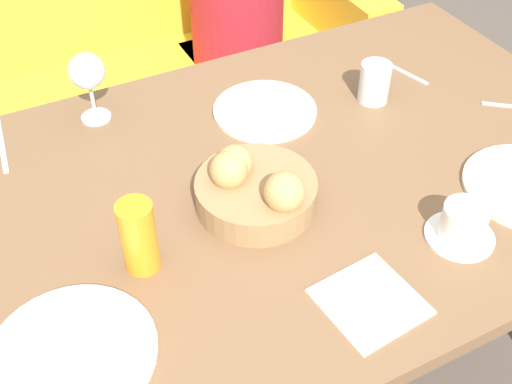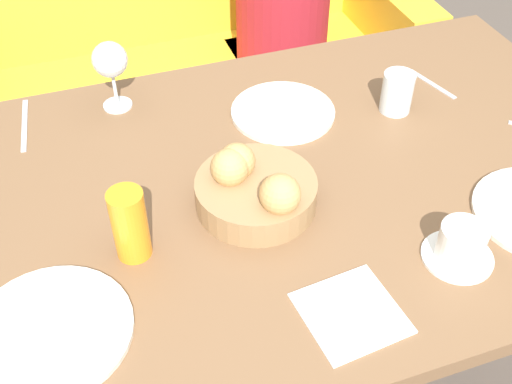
% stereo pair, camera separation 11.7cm
% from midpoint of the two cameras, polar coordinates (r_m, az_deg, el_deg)
% --- Properties ---
extents(dining_table, '(1.50, 0.92, 0.76)m').
position_cam_midpoint_polar(dining_table, '(1.30, 4.41, -2.30)').
color(dining_table, brown).
rests_on(dining_table, ground_plane).
extents(couch, '(1.63, 0.70, 0.85)m').
position_cam_midpoint_polar(couch, '(2.38, -5.13, 10.03)').
color(couch, gold).
rests_on(couch, ground_plane).
extents(seated_person, '(0.31, 0.40, 1.16)m').
position_cam_midpoint_polar(seated_person, '(2.23, 3.85, 13.82)').
color(seated_person, '#23232D').
rests_on(seated_person, ground_plane).
extents(bread_basket, '(0.22, 0.22, 0.11)m').
position_cam_midpoint_polar(bread_basket, '(1.16, 2.74, 0.21)').
color(bread_basket, '#99754C').
rests_on(bread_basket, dining_table).
extents(plate_near_left, '(0.26, 0.26, 0.01)m').
position_cam_midpoint_polar(plate_near_left, '(1.03, -14.73, -12.07)').
color(plate_near_left, silver).
rests_on(plate_near_left, dining_table).
extents(plate_far_center, '(0.23, 0.23, 0.01)m').
position_cam_midpoint_polar(plate_far_center, '(1.41, 4.80, 7.02)').
color(plate_far_center, silver).
rests_on(plate_far_center, dining_table).
extents(juice_glass, '(0.06, 0.06, 0.14)m').
position_cam_midpoint_polar(juice_glass, '(1.07, -8.10, -3.03)').
color(juice_glass, orange).
rests_on(juice_glass, dining_table).
extents(water_tumbler, '(0.07, 0.07, 0.09)m').
position_cam_midpoint_polar(water_tumbler, '(1.44, 14.75, 8.47)').
color(water_tumbler, silver).
rests_on(water_tumbler, dining_table).
extents(wine_glass, '(0.08, 0.08, 0.16)m').
position_cam_midpoint_polar(wine_glass, '(1.39, -10.47, 11.21)').
color(wine_glass, silver).
rests_on(wine_glass, dining_table).
extents(coffee_cup, '(0.12, 0.12, 0.07)m').
position_cam_midpoint_polar(coffee_cup, '(1.15, 20.57, -4.59)').
color(coffee_cup, white).
rests_on(coffee_cup, dining_table).
extents(knife_silver, '(0.03, 0.19, 0.00)m').
position_cam_midpoint_polar(knife_silver, '(1.44, -17.73, 5.61)').
color(knife_silver, '#B7B7BC').
rests_on(knife_silver, dining_table).
extents(spoon_coffee, '(0.05, 0.14, 0.00)m').
position_cam_midpoint_polar(spoon_coffee, '(1.57, 17.51, 9.06)').
color(spoon_coffee, '#B7B7BC').
rests_on(spoon_coffee, dining_table).
extents(napkin, '(0.16, 0.16, 0.00)m').
position_cam_midpoint_polar(napkin, '(1.04, 11.82, -10.62)').
color(napkin, white).
rests_on(napkin, dining_table).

